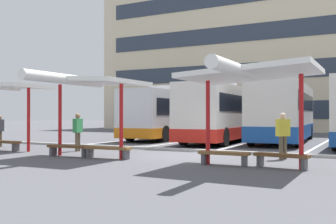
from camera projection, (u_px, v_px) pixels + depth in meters
ground_plane at (190, 156)px, 15.70m from camera, size 160.00×160.00×0.00m
terminal_building at (309, 60)px, 44.01m from camera, size 44.66×15.32×18.21m
coach_bus_0 at (175, 115)px, 27.80m from camera, size 2.89×11.50×3.54m
coach_bus_1 at (227, 114)px, 24.80m from camera, size 3.07×12.18×3.66m
coach_bus_2 at (284, 113)px, 23.80m from camera, size 3.32×10.84×3.77m
lane_stripe_0 at (145, 138)px, 27.68m from camera, size 0.16×14.00×0.01m
lane_stripe_1 at (196, 140)px, 25.89m from camera, size 0.16×14.00×0.01m
lane_stripe_2 at (254, 142)px, 24.10m from camera, size 0.16×14.00×0.01m
lane_stripe_3 at (322, 144)px, 22.31m from camera, size 0.16×14.00×0.01m
waiting_shelter_0 at (2, 87)px, 18.11m from camera, size 3.76×4.38×3.15m
bench_0 at (4, 143)px, 18.16m from camera, size 1.85×0.43×0.45m
waiting_shelter_1 at (85, 82)px, 15.08m from camera, size 3.98×4.79×3.13m
bench_1 at (69, 148)px, 15.60m from camera, size 1.84×0.60×0.45m
bench_2 at (108, 149)px, 14.86m from camera, size 1.91×0.55×0.45m
waiting_shelter_2 at (249, 75)px, 12.29m from camera, size 3.99×5.23×3.15m
bench_3 at (224, 155)px, 12.86m from camera, size 1.66×0.47×0.45m
bench_4 at (282, 157)px, 12.17m from camera, size 1.71×0.63×0.45m
platform_kerb at (207, 151)px, 17.33m from camera, size 44.00×0.24×0.12m
waiting_passenger_0 at (78, 129)px, 17.86m from camera, size 0.28×0.52×1.70m
waiting_passenger_1 at (283, 132)px, 14.64m from camera, size 0.51×0.50×1.72m
waiting_passenger_2 at (0, 129)px, 20.06m from camera, size 0.35×0.51×1.62m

